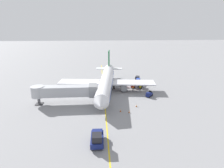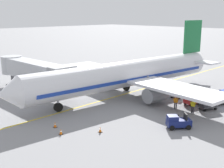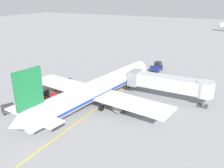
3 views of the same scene
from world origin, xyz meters
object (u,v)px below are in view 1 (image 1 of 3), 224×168
object	(u,v)px
baggage_cart_third_in_train	(138,80)
ground_crew_wing_walker	(140,88)
baggage_cart_front	(141,85)
baggage_tug_spare	(149,94)
safety_cone_nose_right	(120,111)
ground_crew_loader	(133,88)
baggage_tug_trailing	(122,84)
pushback_tractor	(97,139)
baggage_cart_tail_end	(137,78)
jet_bridge	(65,91)
parked_airliner	(106,81)
baggage_cart_second_in_train	(139,82)
safety_cone_wing_tip	(136,106)
safety_cone_nose_left	(129,112)
baggage_tug_lead	(133,85)

from	to	relation	value
baggage_cart_third_in_train	ground_crew_wing_walker	xyz separation A→B (m)	(0.89, 7.75, 0.00)
baggage_cart_front	ground_crew_wing_walker	bearing A→B (deg)	75.82
baggage_tug_spare	safety_cone_nose_right	size ratio (longest dim) A/B	4.55
ground_crew_wing_walker	ground_crew_loader	bearing A→B (deg)	3.16
baggage_tug_trailing	baggage_tug_spare	bearing A→B (deg)	122.62
pushback_tractor	ground_crew_wing_walker	xyz separation A→B (m)	(-13.48, -26.38, -0.15)
baggage_tug_spare	baggage_cart_tail_end	size ratio (longest dim) A/B	0.92
baggage_tug_trailing	baggage_cart_front	world-z (taller)	baggage_tug_trailing
baggage_cart_tail_end	ground_crew_wing_walker	distance (m)	11.12
baggage_cart_third_in_train	jet_bridge	bearing A→B (deg)	35.42
ground_crew_wing_walker	parked_airliner	bearing A→B (deg)	-1.61
parked_airliner	safety_cone_nose_right	bearing A→B (deg)	100.50
baggage_cart_second_in_train	ground_crew_loader	world-z (taller)	ground_crew_loader
parked_airliner	baggage_cart_tail_end	world-z (taller)	parked_airliner
baggage_cart_front	safety_cone_wing_tip	xyz separation A→B (m)	(4.29, 14.41, -0.66)
baggage_cart_third_in_train	baggage_cart_tail_end	world-z (taller)	same
baggage_tug_spare	baggage_cart_second_in_train	bearing A→B (deg)	-86.60
baggage_tug_spare	safety_cone_nose_left	world-z (taller)	baggage_tug_spare
baggage_cart_front	baggage_cart_second_in_train	distance (m)	2.98
safety_cone_nose_left	safety_cone_nose_right	size ratio (longest dim) A/B	1.00
baggage_cart_tail_end	safety_cone_nose_left	bearing A→B (deg)	74.21
baggage_tug_trailing	baggage_cart_front	distance (m)	6.11
ground_crew_loader	pushback_tractor	bearing A→B (deg)	66.97
ground_crew_loader	safety_cone_wing_tip	bearing A→B (deg)	83.59
baggage_tug_trailing	baggage_cart_front	xyz separation A→B (m)	(-5.72, 2.13, 0.24)
baggage_tug_spare	safety_cone_nose_right	xyz separation A→B (m)	(9.36, 8.93, -0.42)
pushback_tractor	baggage_cart_third_in_train	bearing A→B (deg)	-112.83
parked_airliner	ground_crew_wing_walker	size ratio (longest dim) A/B	22.10
parked_airliner	baggage_tug_trailing	bearing A→B (deg)	-142.28
safety_cone_nose_left	safety_cone_nose_right	bearing A→B (deg)	-18.89
pushback_tractor	baggage_cart_third_in_train	distance (m)	37.04
baggage_cart_tail_end	safety_cone_nose_right	world-z (taller)	baggage_cart_tail_end
parked_airliner	baggage_cart_tail_end	size ratio (longest dim) A/B	12.76
pushback_tractor	baggage_tug_trailing	distance (m)	32.16
baggage_tug_lead	ground_crew_loader	world-z (taller)	ground_crew_loader
parked_airliner	baggage_cart_front	distance (m)	11.79
safety_cone_nose_left	baggage_cart_second_in_train	bearing A→B (deg)	-108.18
baggage_tug_lead	jet_bridge	bearing A→B (deg)	29.83
safety_cone_nose_right	safety_cone_wing_tip	bearing A→B (deg)	-150.45
jet_bridge	ground_crew_loader	world-z (taller)	jet_bridge
baggage_tug_lead	baggage_cart_second_in_train	bearing A→B (deg)	-135.62
baggage_cart_front	baggage_tug_lead	bearing A→B (deg)	-13.47
baggage_tug_trailing	baggage_cart_tail_end	world-z (taller)	baggage_tug_trailing
pushback_tractor	ground_crew_wing_walker	size ratio (longest dim) A/B	2.63
baggage_tug_spare	jet_bridge	bearing A→B (deg)	7.47
baggage_tug_trailing	baggage_cart_second_in_train	xyz separation A→B (m)	(-5.80, -0.85, 0.24)
baggage_cart_front	safety_cone_nose_right	world-z (taller)	baggage_cart_front
baggage_tug_lead	safety_cone_nose_left	xyz separation A→B (m)	(4.28, 18.12, -0.42)
ground_crew_wing_walker	safety_cone_wing_tip	bearing A→B (deg)	72.93
parked_airliner	baggage_tug_spare	xyz separation A→B (m)	(-12.08, 5.72, -2.47)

